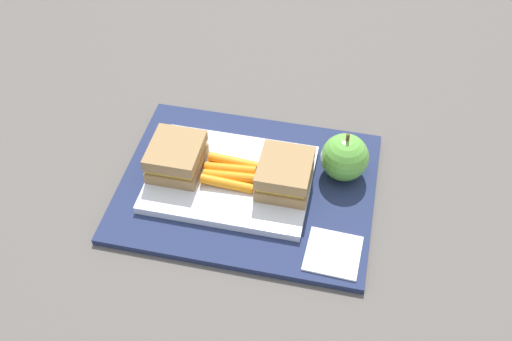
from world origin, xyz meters
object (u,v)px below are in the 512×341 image
object	(u,v)px
food_tray	(230,179)
sandwich_half_left	(176,157)
carrot_sticks_bundle	(230,173)
apple	(345,157)
paper_napkin	(333,253)
sandwich_half_right	(285,174)

from	to	relation	value
food_tray	sandwich_half_left	bearing A→B (deg)	180.00
carrot_sticks_bundle	apple	xyz separation A→B (m)	(0.15, 0.05, 0.02)
sandwich_half_left	apple	bearing A→B (deg)	11.94
food_tray	carrot_sticks_bundle	world-z (taller)	carrot_sticks_bundle
carrot_sticks_bundle	paper_napkin	distance (m)	0.19
sandwich_half_left	carrot_sticks_bundle	world-z (taller)	sandwich_half_left
food_tray	carrot_sticks_bundle	xyz separation A→B (m)	(0.00, 0.00, 0.01)
sandwich_half_left	sandwich_half_right	distance (m)	0.16
paper_napkin	carrot_sticks_bundle	bearing A→B (deg)	149.48
sandwich_half_right	carrot_sticks_bundle	xyz separation A→B (m)	(-0.08, 0.00, -0.01)
food_tray	sandwich_half_right	bearing A→B (deg)	0.00
food_tray	paper_napkin	world-z (taller)	food_tray
sandwich_half_left	paper_napkin	world-z (taller)	sandwich_half_left
apple	paper_napkin	distance (m)	0.15
apple	paper_napkin	xyz separation A→B (m)	(0.00, -0.14, -0.03)
sandwich_half_right	carrot_sticks_bundle	distance (m)	0.08
paper_napkin	sandwich_half_right	bearing A→B (deg)	131.09
food_tray	sandwich_half_right	world-z (taller)	sandwich_half_right
food_tray	apple	bearing A→B (deg)	17.64
sandwich_half_left	apple	size ratio (longest dim) A/B	1.01
carrot_sticks_bundle	sandwich_half_right	bearing A→B (deg)	-0.12
sandwich_half_right	carrot_sticks_bundle	bearing A→B (deg)	179.88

